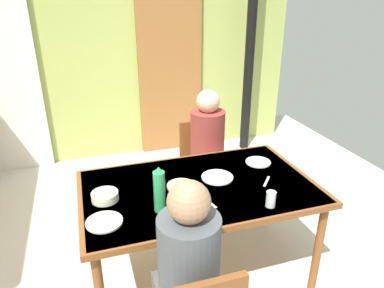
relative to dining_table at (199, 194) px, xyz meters
name	(u,v)px	position (x,y,z in m)	size (l,w,h in m)	color
ground_plane	(158,267)	(-0.28, 0.13, -0.69)	(5.85, 5.85, 0.00)	silver
wall_back	(112,54)	(-0.28, 2.38, 0.60)	(4.57, 0.10, 2.57)	#A4B35A
door_wooden	(170,75)	(0.41, 2.30, 0.31)	(0.80, 0.05, 2.00)	#986130
stove_pipe_column	(250,52)	(1.36, 2.03, 0.60)	(0.12, 0.12, 2.57)	black
dining_table	(199,194)	(0.00, 0.00, 0.00)	(1.59, 0.96, 0.75)	brown
chair_far_diner	(202,161)	(0.32, 0.83, -0.19)	(0.40, 0.40, 0.87)	brown
person_near_diner	(188,260)	(-0.29, -0.70, 0.09)	(0.30, 0.37, 0.77)	#545551
person_far_diner	(208,139)	(0.32, 0.70, 0.09)	(0.30, 0.37, 0.77)	maroon
water_bottle_green_near	(159,190)	(-0.32, -0.20, 0.20)	(0.07, 0.07, 0.30)	#2E9A56
serving_bowl_center	(105,196)	(-0.62, 0.02, 0.09)	(0.17, 0.17, 0.06)	silver
dinner_plate_near_left	(217,177)	(0.16, 0.06, 0.07)	(0.23, 0.23, 0.01)	white
dinner_plate_near_right	(104,222)	(-0.65, -0.23, 0.07)	(0.21, 0.21, 0.01)	white
dinner_plate_far_center	(258,162)	(0.55, 0.19, 0.07)	(0.19, 0.19, 0.01)	white
drinking_glass_by_near_diner	(271,199)	(0.34, -0.37, 0.12)	(0.06, 0.06, 0.10)	silver
bread_plate_sliced	(181,186)	(-0.12, 0.02, 0.08)	(0.19, 0.19, 0.02)	#DBB77A
cutlery_knife_near	(267,181)	(0.47, -0.09, 0.07)	(0.15, 0.02, 0.00)	silver
cutlery_fork_near	(209,202)	(0.00, -0.22, 0.07)	(0.15, 0.02, 0.00)	silver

